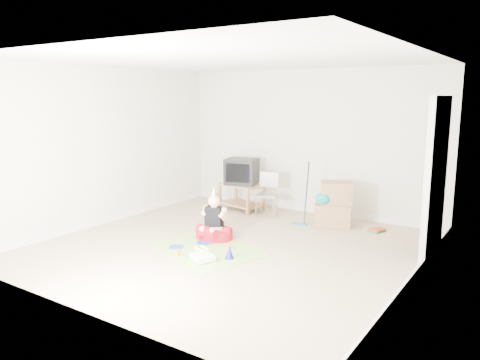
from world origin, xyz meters
The scene contains 16 objects.
ground centered at (0.00, 0.00, 0.00)m, with size 5.00×5.00×0.00m, color tan.
doorway_recess centered at (2.48, 1.20, 1.02)m, with size 0.02×0.90×2.05m, color black.
tv_stand centered at (-1.07, 1.92, 0.29)m, with size 0.88×0.64×0.50m.
crt_tv centered at (-1.07, 1.92, 0.74)m, with size 0.56×0.46×0.48m, color black.
folding_chair centered at (-0.43, 1.77, 0.39)m, with size 0.44×0.43×0.80m.
cardboard_boxes centered at (0.79, 1.85, 0.35)m, with size 0.70×0.64×0.74m.
floor_mop centered at (0.31, 1.58, 0.26)m, with size 0.27×0.34×1.04m.
book_pile centered at (1.52, 1.92, 0.03)m, with size 0.26×0.29×0.05m.
seated_woman centered at (-0.41, 0.17, 0.18)m, with size 0.66×0.66×0.81m.
party_mat centered at (-0.21, -0.29, 0.00)m, with size 1.53×1.10×0.01m, color #FF3594.
birthday_cake centered at (0.02, -0.68, 0.04)m, with size 0.37×0.35×0.14m.
blue_plate_near centered at (-0.40, -0.09, 0.01)m, with size 0.22×0.22×0.01m, color #183FC0.
blue_plate_far centered at (-0.61, -0.47, 0.01)m, with size 0.21×0.21×0.01m, color #183FC0.
orange_cup_near centered at (0.05, -0.12, 0.04)m, with size 0.07×0.07×0.08m, color orange.
orange_cup_far centered at (-0.38, -0.72, 0.04)m, with size 0.07×0.07×0.08m, color orange.
blue_party_hat centered at (0.28, -0.43, 0.09)m, with size 0.12×0.12×0.18m, color #191DB2.
Camera 1 is at (3.66, -5.26, 2.13)m, focal length 35.00 mm.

